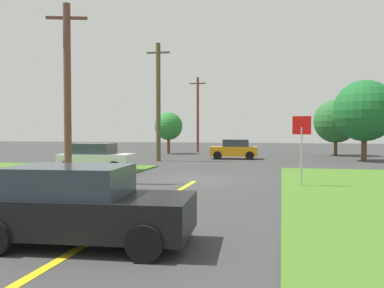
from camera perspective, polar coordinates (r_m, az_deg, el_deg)
The scene contains 12 objects.
ground_plane at distance 20.09m, azimuth 0.97°, elevation -4.85°, with size 120.00×120.00×0.00m, color #3A3A3A.
lane_stripe_center at distance 12.43m, azimuth -6.39°, elevation -9.01°, with size 0.20×14.00×0.01m, color yellow.
stop_sign at distance 17.50m, azimuth 14.96°, elevation 0.90°, with size 0.75×0.18×2.94m.
parked_car_near_building at distance 24.23m, azimuth -13.15°, elevation -1.84°, with size 4.18×2.36×1.62m.
car_approaching_junction at distance 34.21m, azimuth 5.90°, elevation -0.74°, with size 3.95×2.24×1.62m.
car_behind_on_main_road at distance 8.85m, azimuth -14.85°, elevation -8.24°, with size 4.40×2.41×1.62m.
utility_pole_near at distance 19.22m, azimuth -16.89°, elevation 6.96°, with size 1.76×0.61×7.97m.
utility_pole_mid at distance 31.79m, azimuth -4.70°, elevation 5.92°, with size 1.80×0.36×9.04m.
utility_pole_far at distance 44.87m, azimuth 0.80°, elevation 4.23°, with size 1.80×0.28×8.13m.
oak_tree_left at distance 34.20m, azimuth 22.80°, elevation 4.26°, with size 4.69×4.69×6.22m.
pine_tree_center at distance 41.72m, azimuth -3.27°, elevation 2.48°, with size 2.83×2.83×4.23m.
oak_tree_right at distance 40.82m, azimuth 19.32°, elevation 3.00°, with size 4.08×4.08×5.28m.
Camera 1 is at (3.92, -19.56, 2.35)m, focal length 38.47 mm.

